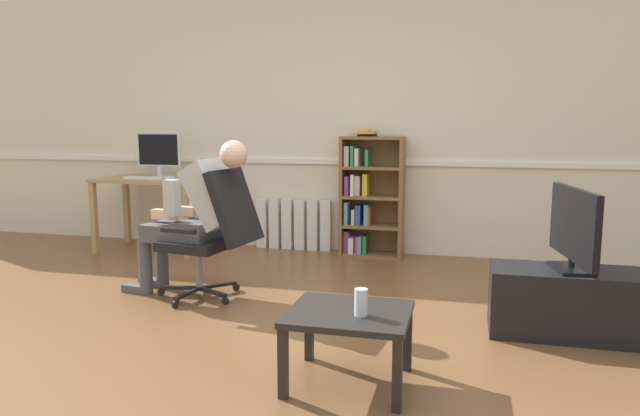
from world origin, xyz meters
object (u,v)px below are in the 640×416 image
object	(u,v)px
tv_screen	(574,228)
drinking_glass	(361,302)
computer_desk	(154,189)
keyboard	(145,178)
radiator	(294,224)
office_chair	(214,230)
computer_mouse	(170,178)
tv_stand	(569,303)
person_seated	(196,213)
imac_monitor	(159,152)
bookshelf	(367,197)
coffee_table	(349,322)

from	to	relation	value
tv_screen	drinking_glass	size ratio (longest dim) A/B	5.74
computer_desk	keyboard	size ratio (longest dim) A/B	2.70
radiator	office_chair	world-z (taller)	office_chair
computer_mouse	tv_stand	world-z (taller)	computer_mouse
person_seated	computer_mouse	bearing A→B (deg)	-136.29
computer_desk	tv_screen	xyz separation A→B (m)	(3.77, -1.58, 0.04)
imac_monitor	computer_mouse	size ratio (longest dim) A/B	4.81
keyboard	tv_stand	distance (m)	4.09
computer_mouse	office_chair	world-z (taller)	office_chair
computer_mouse	keyboard	bearing A→B (deg)	-175.81
bookshelf	keyboard	bearing A→B (deg)	-168.98
imac_monitor	computer_mouse	world-z (taller)	imac_monitor
coffee_table	drinking_glass	distance (m)	0.15
imac_monitor	tv_screen	bearing A→B (deg)	-23.96
tv_stand	drinking_glass	xyz separation A→B (m)	(-1.12, -1.05, 0.24)
bookshelf	office_chair	world-z (taller)	bookshelf
office_chair	coffee_table	world-z (taller)	office_chair
computer_desk	imac_monitor	xyz separation A→B (m)	(0.03, 0.08, 0.38)
radiator	office_chair	xyz separation A→B (m)	(-0.06, -1.82, 0.26)
imac_monitor	tv_stand	bearing A→B (deg)	-23.97
tv_stand	computer_mouse	bearing A→B (deg)	157.35
radiator	person_seated	bearing A→B (deg)	-96.83
keyboard	radiator	distance (m)	1.58
tv_screen	computer_mouse	bearing A→B (deg)	58.33
computer_desk	tv_screen	bearing A→B (deg)	-22.80
computer_desk	keyboard	xyz separation A→B (m)	(-0.02, -0.14, 0.12)
computer_mouse	coffee_table	xyz separation A→B (m)	(2.32, -2.46, -0.45)
computer_desk	radiator	world-z (taller)	computer_desk
computer_mouse	imac_monitor	bearing A→B (deg)	139.12
tv_stand	tv_screen	distance (m)	0.47
office_chair	tv_stand	bearing A→B (deg)	94.81
bookshelf	tv_stand	xyz separation A→B (m)	(1.58, -1.87, -0.38)
bookshelf	person_seated	size ratio (longest dim) A/B	1.06
radiator	person_seated	xyz separation A→B (m)	(-0.22, -1.80, 0.38)
keyboard	bookshelf	distance (m)	2.25
keyboard	tv_stand	size ratio (longest dim) A/B	0.44
computer_desk	computer_mouse	world-z (taller)	computer_mouse
keyboard	bookshelf	world-z (taller)	bookshelf
drinking_glass	office_chair	bearing A→B (deg)	137.65
keyboard	drinking_glass	distance (m)	3.67
radiator	drinking_glass	size ratio (longest dim) A/B	6.01
person_seated	bookshelf	bearing A→B (deg)	157.58
radiator	imac_monitor	bearing A→B (deg)	-167.03
bookshelf	tv_stand	size ratio (longest dim) A/B	1.33
keyboard	tv_stand	bearing A→B (deg)	-20.90
keyboard	office_chair	size ratio (longest dim) A/B	0.42
keyboard	bookshelf	xyz separation A→B (m)	(2.20, 0.43, -0.18)
tv_screen	person_seated	bearing A→B (deg)	77.13
coffee_table	computer_desk	bearing A→B (deg)	134.98
tv_stand	imac_monitor	bearing A→B (deg)	156.03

